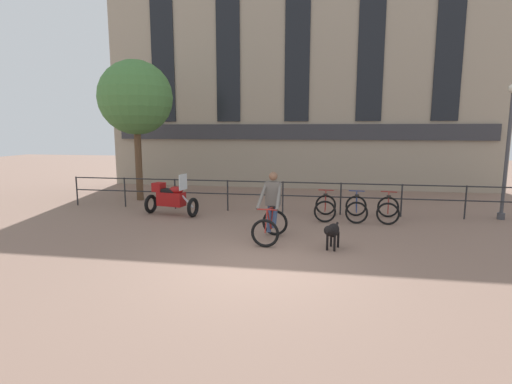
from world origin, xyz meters
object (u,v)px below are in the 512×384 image
parked_bicycle_mid_right (388,209)px  parked_bicycle_mid_left (356,208)px  cyclist_with_bike (271,210)px  street_lamp (508,144)px  dog (332,231)px  parked_bicycle_near_lamp (325,207)px  parked_motorcycle (171,198)px

parked_bicycle_mid_right → parked_bicycle_mid_left: bearing=8.5°
parked_bicycle_mid_right → cyclist_with_bike: bearing=48.0°
parked_bicycle_mid_left → street_lamp: size_ratio=0.28×
dog → street_lamp: (5.18, 4.07, 1.85)m
parked_bicycle_near_lamp → parked_bicycle_mid_right: (1.86, 0.00, 0.00)m
dog → parked_bicycle_mid_right: parked_bicycle_mid_right is taller
cyclist_with_bike → parked_bicycle_mid_left: size_ratio=1.48×
dog → parked_motorcycle: 5.83m
parked_motorcycle → street_lamp: street_lamp is taller
parked_motorcycle → street_lamp: bearing=-71.9°
parked_bicycle_mid_left → street_lamp: street_lamp is taller
parked_bicycle_near_lamp → parked_bicycle_mid_left: same height
parked_motorcycle → street_lamp: size_ratio=0.44×
parked_motorcycle → parked_bicycle_near_lamp: size_ratio=1.60×
dog → street_lamp: 6.84m
dog → parked_bicycle_mid_left: bearing=92.7°
parked_bicycle_mid_right → dog: bearing=70.8°
parked_bicycle_near_lamp → parked_bicycle_mid_left: bearing=-178.9°
parked_bicycle_mid_left → street_lamp: bearing=-166.1°
parked_motorcycle → parked_bicycle_mid_left: bearing=-75.2°
cyclist_with_bike → parked_bicycle_mid_right: 4.15m
dog → street_lamp: street_lamp is taller
cyclist_with_bike → parked_bicycle_near_lamp: 2.97m
parked_bicycle_mid_right → street_lamp: 4.06m
parked_motorcycle → parked_bicycle_mid_right: parked_motorcycle is taller
street_lamp → dog: bearing=-141.8°
parked_bicycle_mid_right → street_lamp: bearing=-157.9°
dog → parked_bicycle_mid_right: size_ratio=0.78×
dog → parked_bicycle_near_lamp: parked_bicycle_near_lamp is taller
parked_bicycle_mid_left → parked_bicycle_near_lamp: bearing=3.1°
cyclist_with_bike → dog: size_ratio=1.83×
parked_bicycle_mid_left → parked_bicycle_mid_right: same height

